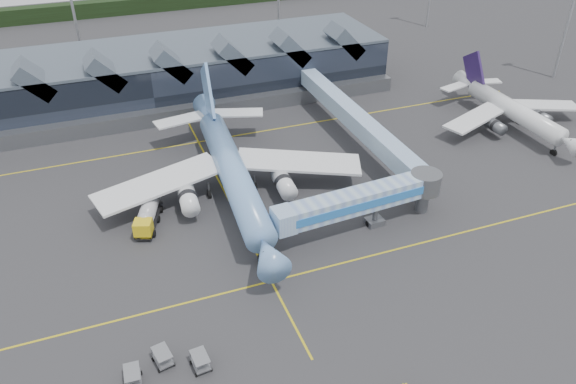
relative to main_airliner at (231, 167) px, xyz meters
name	(u,v)px	position (x,y,z in m)	size (l,w,h in m)	color
ground	(250,241)	(-0.97, -11.39, -4.11)	(260.00, 260.00, 0.00)	#2B2B2E
taxi_stripes	(228,199)	(-0.97, -1.39, -4.11)	(120.00, 60.00, 0.01)	gold
tree_line_far	(130,6)	(-0.97, 98.61, -2.11)	(260.00, 4.00, 4.00)	black
terminal	(145,77)	(-6.04, 35.96, 0.77)	(90.00, 22.25, 12.52)	black
light_masts	(253,1)	(20.03, 51.41, 8.38)	(132.40, 42.56, 22.45)	gray
main_airliner	(231,167)	(0.00, 0.00, 0.00)	(37.80, 43.57, 13.99)	#679BD0
regional_jet	(510,109)	(50.12, 3.65, -0.88)	(27.23, 29.57, 10.18)	silver
jet_bridge	(371,198)	(14.21, -13.87, 0.15)	(23.50, 4.95, 5.95)	#7C99CF
fuel_truck	(148,213)	(-12.02, -3.19, -2.48)	(4.73, 8.60, 2.91)	black
baggage_carts	(166,364)	(-14.37, -27.69, -3.22)	(7.82, 4.19, 1.58)	gray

